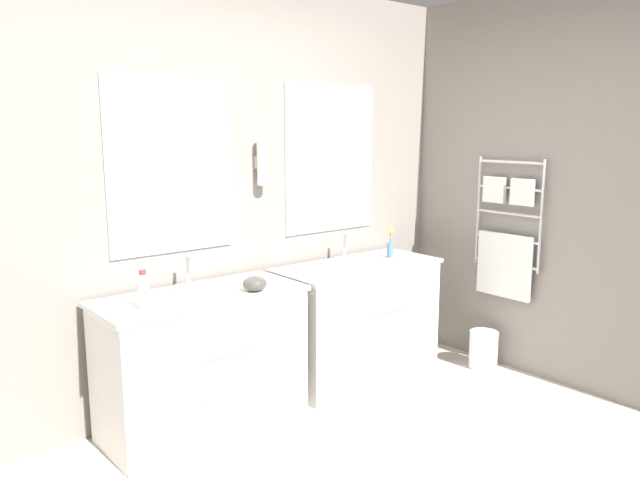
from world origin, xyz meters
name	(u,v)px	position (x,y,z in m)	size (l,w,h in m)	color
wall_back	(194,195)	(0.02, 1.69, 1.31)	(5.64, 0.16, 2.60)	gray
wall_right	(525,188)	(2.05, 0.75, 1.29)	(0.13, 3.49, 2.60)	gray
vanity_left	(206,362)	(-0.14, 1.33, 0.40)	(1.16, 0.58, 0.80)	white
vanity_right	(361,321)	(1.05, 1.33, 0.40)	(1.16, 0.58, 0.80)	white
faucet_left	(189,272)	(-0.14, 1.49, 0.90)	(0.17, 0.13, 0.21)	silver
faucet_right	(346,247)	(1.05, 1.49, 0.90)	(0.17, 0.13, 0.21)	silver
toiletry_bottle	(144,291)	(-0.51, 1.28, 0.89)	(0.05, 0.05, 0.20)	silver
amenity_bowl	(255,284)	(0.13, 1.22, 0.84)	(0.14, 0.14, 0.08)	#4C4742
flower_vase	(390,245)	(1.37, 1.37, 0.89)	(0.05, 0.05, 0.22)	teal
waste_bin	(483,349)	(1.85, 0.88, 0.14)	(0.20, 0.20, 0.27)	silver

